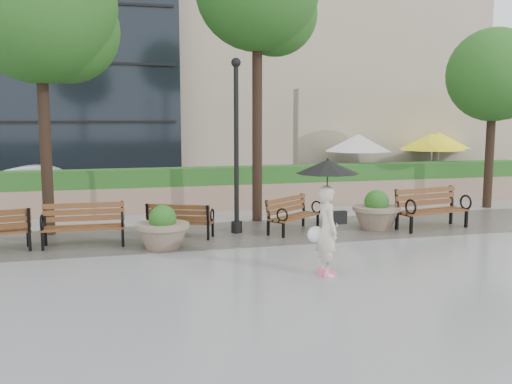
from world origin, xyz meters
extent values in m
plane|color=gray|center=(0.00, 0.00, 0.00)|extent=(100.00, 100.00, 0.00)
cube|color=#383330|center=(0.00, 3.00, 0.01)|extent=(28.00, 3.20, 0.01)
cube|color=#91755D|center=(0.00, 7.00, 0.40)|extent=(24.00, 0.80, 0.80)
cube|color=#224F1A|center=(0.00, 7.00, 1.08)|extent=(24.00, 0.75, 0.55)
cube|color=tan|center=(9.50, 10.00, 2.00)|extent=(10.00, 0.60, 4.00)
cube|color=#224F1A|center=(9.00, 7.80, 0.45)|extent=(8.00, 0.50, 0.90)
cube|color=black|center=(0.00, 11.00, 0.00)|extent=(40.00, 7.00, 0.00)
cube|color=tan|center=(10.00, 23.00, 10.00)|extent=(18.00, 10.00, 20.00)
torus|color=black|center=(-4.35, 2.75, 0.62)|extent=(0.12, 0.37, 0.37)
cube|color=brown|center=(-3.12, 2.46, 0.45)|extent=(1.85, 0.61, 0.05)
cube|color=brown|center=(-3.11, 2.74, 0.76)|extent=(1.83, 0.18, 0.43)
cube|color=black|center=(-3.12, 2.49, 0.23)|extent=(1.85, 0.71, 0.47)
torus|color=black|center=(-3.99, 2.30, 0.63)|extent=(0.06, 0.38, 0.38)
torus|color=black|center=(-2.26, 2.25, 0.63)|extent=(0.06, 0.38, 0.38)
cube|color=brown|center=(-0.85, 2.94, 0.39)|extent=(1.66, 1.10, 0.04)
cube|color=brown|center=(-0.95, 2.71, 0.67)|extent=(1.50, 0.77, 0.38)
cube|color=black|center=(-0.86, 2.91, 0.20)|extent=(1.69, 1.19, 0.41)
torus|color=black|center=(-0.09, 2.77, 0.55)|extent=(0.18, 0.32, 0.33)
torus|color=black|center=(-1.47, 3.40, 0.55)|extent=(0.18, 0.32, 0.33)
cube|color=brown|center=(2.06, 2.82, 0.41)|extent=(1.63, 1.40, 0.05)
cube|color=brown|center=(1.91, 3.03, 0.69)|extent=(1.40, 1.09, 0.39)
cube|color=black|center=(2.05, 2.84, 0.21)|extent=(1.69, 1.47, 0.43)
torus|color=black|center=(1.54, 2.21, 0.57)|extent=(0.24, 0.30, 0.34)
torus|color=black|center=(2.79, 3.16, 0.57)|extent=(0.24, 0.30, 0.34)
cube|color=brown|center=(5.72, 2.27, 0.49)|extent=(2.07, 0.96, 0.06)
cube|color=brown|center=(5.66, 2.57, 0.83)|extent=(1.98, 0.51, 0.47)
cube|color=black|center=(5.72, 2.30, 0.25)|extent=(2.09, 1.07, 0.51)
torus|color=black|center=(4.84, 1.89, 0.68)|extent=(0.13, 0.41, 0.41)
torus|color=black|center=(6.68, 2.25, 0.68)|extent=(0.13, 0.41, 0.41)
cylinder|color=#7F6B56|center=(-1.40, 1.81, 0.53)|extent=(1.19, 1.19, 0.10)
sphere|color=#163F12|center=(-1.40, 1.81, 0.69)|extent=(0.62, 0.62, 0.62)
cylinder|color=#7F6B56|center=(4.28, 2.66, 0.55)|extent=(1.25, 1.25, 0.10)
sphere|color=#163F12|center=(4.28, 2.66, 0.72)|extent=(0.64, 0.64, 0.64)
cylinder|color=black|center=(0.60, 3.10, 2.11)|extent=(0.12, 0.12, 4.22)
cylinder|color=black|center=(0.60, 3.10, 0.15)|extent=(0.28, 0.28, 0.30)
sphere|color=black|center=(0.60, 3.10, 4.27)|extent=(0.24, 0.24, 0.24)
cylinder|color=black|center=(-4.01, 4.11, 2.61)|extent=(0.28, 0.28, 5.22)
sphere|color=#163F12|center=(-4.01, 4.11, 5.60)|extent=(3.72, 3.72, 3.72)
sphere|color=#163F12|center=(-3.41, 4.41, 5.08)|extent=(2.61, 2.61, 2.61)
cylinder|color=black|center=(1.54, 4.62, 3.00)|extent=(0.28, 0.28, 5.99)
sphere|color=#163F12|center=(2.14, 4.92, 5.82)|extent=(2.38, 2.38, 2.38)
cylinder|color=black|center=(9.47, 5.07, 1.99)|extent=(0.28, 0.28, 3.99)
sphere|color=#163F12|center=(9.47, 5.07, 4.27)|extent=(2.96, 2.96, 2.96)
sphere|color=#163F12|center=(10.07, 5.37, 3.88)|extent=(2.07, 2.07, 2.07)
cylinder|color=black|center=(6.34, 8.31, 0.05)|extent=(0.40, 0.40, 0.10)
cylinder|color=#99999E|center=(6.34, 8.31, 1.10)|extent=(0.06, 0.06, 2.20)
cone|color=white|center=(6.34, 8.31, 2.00)|extent=(2.50, 2.50, 0.60)
cylinder|color=black|center=(9.37, 8.31, 0.05)|extent=(0.40, 0.40, 0.10)
cylinder|color=#99999E|center=(9.37, 8.31, 1.10)|extent=(0.06, 0.06, 2.20)
cone|color=yellow|center=(9.37, 8.31, 2.00)|extent=(2.50, 2.50, 0.60)
cylinder|color=black|center=(10.40, 9.49, 0.05)|extent=(0.40, 0.40, 0.10)
cylinder|color=#99999E|center=(10.40, 9.49, 1.10)|extent=(0.06, 0.06, 2.20)
cone|color=yellow|center=(10.40, 9.49, 2.00)|extent=(2.50, 2.50, 0.60)
imported|color=white|center=(-4.72, 10.01, 0.63)|extent=(4.02, 2.25, 1.25)
imported|color=beige|center=(1.38, -1.11, 0.90)|extent=(0.46, 0.66, 1.81)
cube|color=#F2598C|center=(1.38, -0.99, 0.05)|extent=(0.12, 0.25, 0.09)
cube|color=#F2598C|center=(1.38, -1.25, 0.05)|extent=(0.12, 0.25, 0.09)
cube|color=black|center=(1.60, -1.06, 1.07)|extent=(0.12, 0.34, 0.25)
sphere|color=white|center=(1.23, -0.88, 0.73)|extent=(0.32, 0.32, 0.32)
cylinder|color=black|center=(1.38, -1.06, 1.58)|extent=(0.02, 0.02, 0.96)
cone|color=black|center=(1.38, -1.06, 2.03)|extent=(1.18, 1.18, 0.25)
camera|label=1|loc=(-2.57, -10.86, 2.96)|focal=40.00mm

